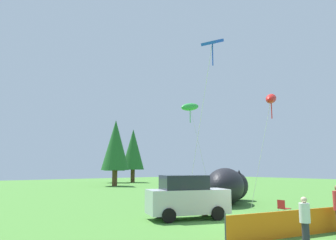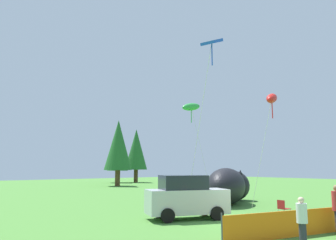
{
  "view_description": "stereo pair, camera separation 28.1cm",
  "coord_description": "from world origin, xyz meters",
  "px_view_note": "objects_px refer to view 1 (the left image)",
  "views": [
    {
      "loc": [
        -13.28,
        -9.88,
        2.59
      ],
      "look_at": [
        -0.8,
        5.35,
        5.42
      ],
      "focal_mm": 35.0,
      "sensor_mm": 36.0,
      "label": 1
    },
    {
      "loc": [
        -13.06,
        -10.06,
        2.59
      ],
      "look_at": [
        -0.8,
        5.35,
        5.42
      ],
      "focal_mm": 35.0,
      "sensor_mm": 36.0,
      "label": 2
    }
  ],
  "objects_px": {
    "folding_chair": "(283,207)",
    "parked_car": "(187,197)",
    "kite_red_lizard": "(271,99)",
    "spectator_in_green_shirt": "(305,219)",
    "kite_green_fish": "(190,107)",
    "kite_blue_box": "(212,46)",
    "inflatable_cat": "(228,187)"
  },
  "relations": [
    {
      "from": "inflatable_cat",
      "to": "kite_green_fish",
      "type": "bearing_deg",
      "value": 69.7
    },
    {
      "from": "inflatable_cat",
      "to": "spectator_in_green_shirt",
      "type": "height_order",
      "value": "inflatable_cat"
    },
    {
      "from": "parked_car",
      "to": "inflatable_cat",
      "type": "height_order",
      "value": "inflatable_cat"
    },
    {
      "from": "parked_car",
      "to": "kite_green_fish",
      "type": "relative_size",
      "value": 0.55
    },
    {
      "from": "parked_car",
      "to": "kite_red_lizard",
      "type": "distance_m",
      "value": 8.99
    },
    {
      "from": "inflatable_cat",
      "to": "kite_blue_box",
      "type": "height_order",
      "value": "kite_blue_box"
    },
    {
      "from": "parked_car",
      "to": "spectator_in_green_shirt",
      "type": "relative_size",
      "value": 2.73
    },
    {
      "from": "folding_chair",
      "to": "spectator_in_green_shirt",
      "type": "height_order",
      "value": "spectator_in_green_shirt"
    },
    {
      "from": "folding_chair",
      "to": "kite_red_lizard",
      "type": "distance_m",
      "value": 7.21
    },
    {
      "from": "parked_car",
      "to": "inflatable_cat",
      "type": "distance_m",
      "value": 7.84
    },
    {
      "from": "kite_green_fish",
      "to": "kite_red_lizard",
      "type": "relative_size",
      "value": 1.06
    },
    {
      "from": "parked_car",
      "to": "kite_red_lizard",
      "type": "bearing_deg",
      "value": 15.9
    },
    {
      "from": "inflatable_cat",
      "to": "kite_blue_box",
      "type": "xyz_separation_m",
      "value": [
        -5.92,
        -4.21,
        7.91
      ]
    },
    {
      "from": "spectator_in_green_shirt",
      "to": "folding_chair",
      "type": "bearing_deg",
      "value": 37.82
    },
    {
      "from": "kite_green_fish",
      "to": "folding_chair",
      "type": "bearing_deg",
      "value": -104.15
    },
    {
      "from": "kite_blue_box",
      "to": "parked_car",
      "type": "bearing_deg",
      "value": 144.0
    },
    {
      "from": "kite_green_fish",
      "to": "kite_blue_box",
      "type": "xyz_separation_m",
      "value": [
        -5.39,
        -7.49,
        1.66
      ]
    },
    {
      "from": "kite_red_lizard",
      "to": "spectator_in_green_shirt",
      "type": "bearing_deg",
      "value": -141.86
    },
    {
      "from": "folding_chair",
      "to": "kite_red_lizard",
      "type": "relative_size",
      "value": 0.12
    },
    {
      "from": "inflatable_cat",
      "to": "kite_red_lizard",
      "type": "distance_m",
      "value": 7.07
    },
    {
      "from": "kite_blue_box",
      "to": "kite_red_lizard",
      "type": "bearing_deg",
      "value": 1.34
    },
    {
      "from": "inflatable_cat",
      "to": "kite_blue_box",
      "type": "bearing_deg",
      "value": -173.96
    },
    {
      "from": "folding_chair",
      "to": "spectator_in_green_shirt",
      "type": "xyz_separation_m",
      "value": [
        -5.02,
        -3.9,
        0.34
      ]
    },
    {
      "from": "kite_red_lizard",
      "to": "folding_chair",
      "type": "bearing_deg",
      "value": -141.25
    },
    {
      "from": "folding_chair",
      "to": "kite_red_lizard",
      "type": "xyz_separation_m",
      "value": [
        2.6,
        2.09,
        6.39
      ]
    },
    {
      "from": "parked_car",
      "to": "kite_red_lizard",
      "type": "relative_size",
      "value": 0.58
    },
    {
      "from": "inflatable_cat",
      "to": "folding_chair",
      "type": "bearing_deg",
      "value": -144.6
    },
    {
      "from": "inflatable_cat",
      "to": "kite_blue_box",
      "type": "relative_size",
      "value": 0.71
    },
    {
      "from": "kite_red_lizard",
      "to": "parked_car",
      "type": "bearing_deg",
      "value": 174.0
    },
    {
      "from": "kite_green_fish",
      "to": "kite_red_lizard",
      "type": "distance_m",
      "value": 7.38
    },
    {
      "from": "folding_chair",
      "to": "parked_car",
      "type": "bearing_deg",
      "value": 153.74
    },
    {
      "from": "inflatable_cat",
      "to": "spectator_in_green_shirt",
      "type": "bearing_deg",
      "value": -157.59
    }
  ]
}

